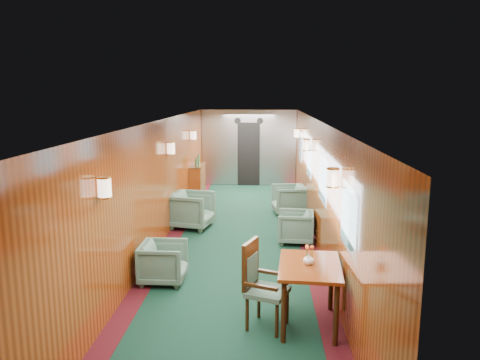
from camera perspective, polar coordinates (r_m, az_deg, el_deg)
The scene contains 12 objects.
room at distance 8.94m, azimuth -0.18°, elevation 2.41°, with size 12.00×12.10×2.40m.
bulkhead at distance 14.86m, azimuth 1.08°, elevation 3.91°, with size 2.98×0.17×2.39m.
windows_right at distance 9.26m, azimuth 9.14°, elevation 1.40°, with size 0.02×8.60×0.80m.
wall_sconces at distance 9.48m, azimuth 0.00°, elevation 3.82°, with size 2.97×7.97×0.25m.
dining_table at distance 6.00m, azimuth 8.49°, elevation -11.30°, with size 0.83×1.13×0.81m.
side_chair at distance 5.96m, azimuth 2.44°, elevation -12.18°, with size 0.62×0.64×1.10m.
credenza at distance 12.93m, azimuth -5.20°, elevation -0.23°, with size 0.34×1.08×1.24m.
flower_vase at distance 5.94m, azimuth 8.36°, elevation -9.49°, with size 0.13×0.13×0.14m, color silver.
armchair_left_near at distance 7.46m, azimuth -9.32°, elevation -9.87°, with size 0.68×0.70×0.63m, color #1B3F34.
armchair_left_far at distance 10.26m, azimuth -5.89°, elevation -3.66°, with size 0.84×0.86×0.78m, color #1B3F34.
armchair_right_near at distance 9.28m, azimuth 6.76°, elevation -5.70°, with size 0.67×0.69×0.63m, color #1B3F34.
armchair_right_far at distance 11.42m, azimuth 6.00°, elevation -2.40°, with size 0.76×0.78×0.71m, color #1B3F34.
Camera 1 is at (0.49, -8.84, 2.90)m, focal length 35.00 mm.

